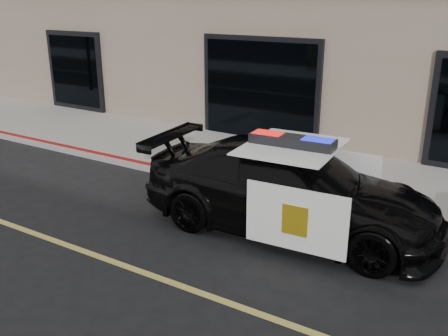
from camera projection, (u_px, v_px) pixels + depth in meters
The scene contains 4 objects.
ground at pixel (107, 260), 7.75m from camera, with size 120.00×120.00×0.00m, color black.
sidewalk_n at pixel (262, 163), 11.95m from camera, with size 60.00×3.50×0.15m, color gray.
police_car at pixel (290, 188), 8.53m from camera, with size 2.73×5.42×1.69m.
fire_hydrant at pixel (221, 158), 10.97m from camera, with size 0.33×0.46×0.74m.
Camera 1 is at (5.13, -4.88, 3.91)m, focal length 40.00 mm.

